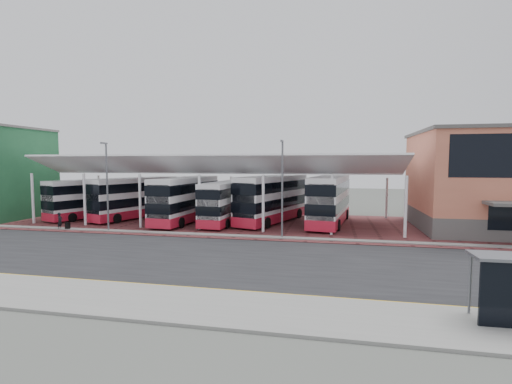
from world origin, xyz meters
TOP-DOWN VIEW (x-y plane):
  - ground at (0.00, 0.00)m, footprint 140.00×140.00m
  - road at (0.00, -1.00)m, footprint 120.00×14.00m
  - forecourt at (2.00, 13.00)m, footprint 72.00×16.00m
  - sidewalk at (0.00, -9.00)m, footprint 120.00×4.00m
  - north_kerb at (0.00, 6.20)m, footprint 120.00×0.80m
  - yellow_line_near at (0.00, -7.00)m, footprint 120.00×0.12m
  - yellow_line_far at (0.00, -6.70)m, footprint 120.00×0.12m
  - canopy at (-6.00, 13.94)m, footprint 37.00×11.63m
  - shop_green at (-30.00, 10.97)m, footprint 6.40×10.20m
  - lamp_west at (-14.00, 6.27)m, footprint 0.16×0.90m
  - lamp_east at (2.00, 6.27)m, footprint 0.16×0.90m
  - bus_0 at (-20.59, 13.47)m, footprint 5.89×10.65m
  - bus_1 at (-15.66, 13.93)m, footprint 5.97×11.20m
  - bus_2 at (-9.05, 12.65)m, footprint 3.49×11.49m
  - bus_3 at (-4.64, 12.85)m, footprint 3.04×10.44m
  - bus_4 at (-0.06, 14.32)m, footprint 6.30×11.99m
  - bus_5 at (5.80, 14.27)m, footprint 4.29×12.03m
  - pedestrian at (-18.83, 6.00)m, footprint 0.44×0.61m
  - suitcase at (-18.03, 6.00)m, footprint 0.39×0.28m

SIDE VIEW (x-z plane):
  - ground at x=0.00m, z-range 0.00..0.00m
  - road at x=0.00m, z-range 0.00..0.02m
  - yellow_line_near at x=0.00m, z-range 0.02..0.03m
  - yellow_line_far at x=0.00m, z-range 0.02..0.03m
  - forecourt at x=2.00m, z-range 0.00..0.06m
  - sidewalk at x=0.00m, z-range 0.00..0.14m
  - north_kerb at x=0.00m, z-range 0.00..0.14m
  - suitcase at x=-18.03m, z-range 0.06..0.72m
  - pedestrian at x=-18.83m, z-range 0.06..1.63m
  - bus_3 at x=-4.64m, z-range 0.05..4.30m
  - bus_0 at x=-20.59m, z-range 0.05..4.36m
  - bus_1 at x=-15.66m, z-range 0.05..4.57m
  - bus_2 at x=-9.05m, z-range 0.05..4.71m
  - bus_4 at x=-0.06m, z-range 0.04..4.88m
  - bus_5 at x=5.80m, z-range 0.04..4.90m
  - lamp_west at x=-14.00m, z-range 0.32..8.40m
  - lamp_east at x=2.00m, z-range 0.32..8.40m
  - shop_green at x=-30.00m, z-range 0.01..10.23m
  - canopy at x=-6.00m, z-range 2.26..9.33m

